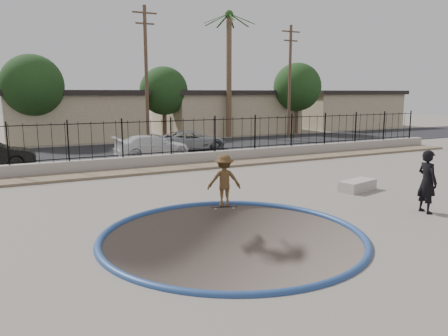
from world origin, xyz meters
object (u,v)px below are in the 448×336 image
skateboard (224,207)px  car_d (191,141)px  videographer (427,182)px  car_c (152,146)px  concrete_ledge (357,185)px  skater (224,183)px

skateboard → car_d: 14.15m
videographer → car_c: videographer is taller
skateboard → car_c: 11.99m
videographer → concrete_ledge: bearing=2.6°
concrete_ledge → car_d: (-1.28, 13.41, 0.47)m
skater → videographer: size_ratio=0.85×
concrete_ledge → videographer: bearing=-96.2°
videographer → car_d: 16.75m
car_c → concrete_ledge: bearing=-160.9°
skater → concrete_ledge: (5.78, -0.01, -0.64)m
skater → skateboard: skater is taller
skateboard → car_d: bearing=90.1°
car_d → skateboard: bearing=157.2°
concrete_ledge → car_d: 13.48m
skateboard → car_c: (1.43, 11.89, 0.61)m
videographer → concrete_ledge: (0.36, 3.31, -0.79)m
concrete_ledge → car_c: size_ratio=0.37×
concrete_ledge → skateboard: bearing=179.9°
car_c → videographer: bearing=-166.3°
skater → car_d: skater is taller
skater → videographer: 6.36m
skater → concrete_ledge: size_ratio=1.05×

